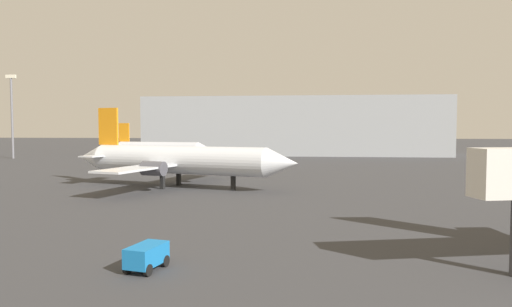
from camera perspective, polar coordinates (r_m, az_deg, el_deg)
The scene contains 5 objects.
airplane_on_taxiway at distance 57.09m, azimuth -9.64°, elevation -0.79°, with size 29.77×24.39×9.76m.
airplane_distant at distance 95.59m, azimuth -11.90°, elevation 0.56°, with size 23.42×18.51×8.14m.
baggage_cart at distance 24.92m, azimuth -13.21°, elevation -12.04°, with size 1.83×2.63×1.30m.
light_mast_left at distance 122.87m, azimuth -27.67°, elevation 4.59°, with size 2.40×0.50×19.47m.
terminal_building at distance 127.13m, azimuth 4.67°, elevation 3.35°, with size 78.08×22.12×15.16m, color #999EA3.
Camera 1 is at (-0.98, -6.67, 7.28)m, focal length 32.74 mm.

